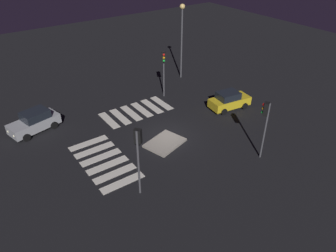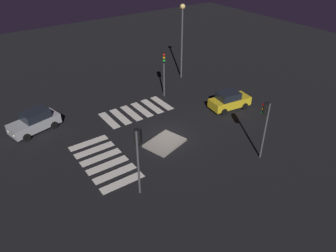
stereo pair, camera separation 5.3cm
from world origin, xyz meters
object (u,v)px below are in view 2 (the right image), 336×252
at_px(car_silver, 35,122).
at_px(traffic_light_west, 265,117).
at_px(car_yellow, 229,100).
at_px(street_lamp, 182,29).
at_px(traffic_island, 165,143).
at_px(traffic_light_south, 164,64).
at_px(traffic_light_north, 138,146).

height_order(car_silver, traffic_light_west, traffic_light_west).
bearing_deg(car_yellow, street_lamp, 92.38).
bearing_deg(traffic_island, traffic_light_south, -124.24).
xyz_separation_m(traffic_light_south, street_lamp, (-4.44, -2.99, 1.93)).
bearing_deg(car_yellow, car_silver, 165.49).
bearing_deg(traffic_light_south, car_yellow, 65.11).
bearing_deg(traffic_island, traffic_light_north, 38.86).
relative_size(car_silver, traffic_light_south, 0.93).
relative_size(traffic_island, car_yellow, 0.85).
bearing_deg(street_lamp, car_silver, 6.66).
xyz_separation_m(car_yellow, traffic_light_north, (12.78, 4.90, 2.78)).
bearing_deg(traffic_light_west, car_silver, 10.66).
height_order(traffic_light_south, street_lamp, street_lamp).
relative_size(traffic_island, traffic_light_south, 0.74).
xyz_separation_m(car_yellow, car_silver, (16.24, -6.61, 0.04)).
bearing_deg(traffic_light_north, car_silver, 67.44).
xyz_separation_m(traffic_island, car_yellow, (-8.39, -1.37, 0.76)).
bearing_deg(street_lamp, traffic_island, 47.33).
distance_m(car_yellow, street_lamp, 9.81).
bearing_deg(car_yellow, traffic_light_west, -109.89).
height_order(traffic_island, traffic_light_south, traffic_light_south).
bearing_deg(traffic_light_south, car_silver, -62.43).
relative_size(car_silver, street_lamp, 0.54).
xyz_separation_m(traffic_island, traffic_light_west, (-4.84, 5.46, 3.38)).
distance_m(car_yellow, traffic_light_west, 8.14).
distance_m(car_silver, traffic_light_north, 12.32).
bearing_deg(street_lamp, traffic_light_west, 74.26).
bearing_deg(traffic_light_west, car_yellow, -60.22).
relative_size(car_silver, traffic_light_west, 0.96).
height_order(car_yellow, traffic_light_south, traffic_light_south).
distance_m(car_silver, traffic_light_west, 18.66).
relative_size(traffic_island, traffic_light_west, 0.76).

